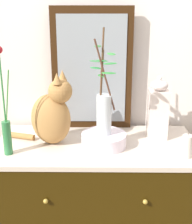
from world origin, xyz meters
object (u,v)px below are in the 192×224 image
cat_sitting (52,114)px  vase_slim_green (6,125)px  jar_lidded_porcelain (158,110)px  bowl_porcelain (104,140)px  mirror_leaning (92,70)px  candle_pillar (187,146)px  vase_glass_clear (104,108)px  sideboard (96,207)px

cat_sitting → vase_slim_green: vase_slim_green is taller
vase_slim_green → jar_lidded_porcelain: 0.81m
bowl_porcelain → cat_sitting: bearing=173.1°
mirror_leaning → candle_pillar: size_ratio=5.51×
bowl_porcelain → vase_glass_clear: size_ratio=0.44×
bowl_porcelain → mirror_leaning: bearing=103.9°
bowl_porcelain → vase_glass_clear: bearing=-122.9°
candle_pillar → cat_sitting: bearing=166.6°
vase_slim_green → mirror_leaning: bearing=42.1°
sideboard → vase_glass_clear: 0.62m
cat_sitting → bowl_porcelain: (0.27, -0.03, -0.13)m
cat_sitting → candle_pillar: bearing=-13.4°
vase_glass_clear → vase_slim_green: bearing=-168.5°
sideboard → vase_slim_green: (-0.44, -0.13, 0.57)m
bowl_porcelain → jar_lidded_porcelain: (0.30, 0.12, 0.13)m
jar_lidded_porcelain → candle_pillar: size_ratio=2.76×
sideboard → mirror_leaning: bearing=96.1°
mirror_leaning → vase_slim_green: size_ratio=1.31×
sideboard → jar_lidded_porcelain: jar_lidded_porcelain is taller
bowl_porcelain → vase_glass_clear: vase_glass_clear is taller
sideboard → candle_pillar: bearing=-19.5°
vase_glass_clear → jar_lidded_porcelain: bearing=22.2°
vase_glass_clear → jar_lidded_porcelain: 0.33m
cat_sitting → candle_pillar: (0.68, -0.16, -0.11)m
candle_pillar → bowl_porcelain: bearing=162.5°
cat_sitting → vase_slim_green: size_ratio=0.74×
jar_lidded_porcelain → vase_slim_green: bearing=-164.2°
mirror_leaning → candle_pillar: 0.69m
bowl_porcelain → candle_pillar: size_ratio=1.85×
vase_slim_green → vase_glass_clear: vase_glass_clear is taller
mirror_leaning → bowl_porcelain: mirror_leaning is taller
vase_glass_clear → mirror_leaning: bearing=103.5°
bowl_porcelain → candle_pillar: bearing=-17.5°
mirror_leaning → jar_lidded_porcelain: bearing=-22.8°
sideboard → vase_slim_green: vase_slim_green is taller
cat_sitting → vase_slim_green: 0.25m
bowl_porcelain → jar_lidded_porcelain: 0.35m
candle_pillar → jar_lidded_porcelain: bearing=113.1°
mirror_leaning → candle_pillar: (0.47, -0.40, -0.30)m
vase_glass_clear → cat_sitting: bearing=172.7°
cat_sitting → sideboard: bearing=-0.8°
jar_lidded_porcelain → candle_pillar: bearing=-66.9°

